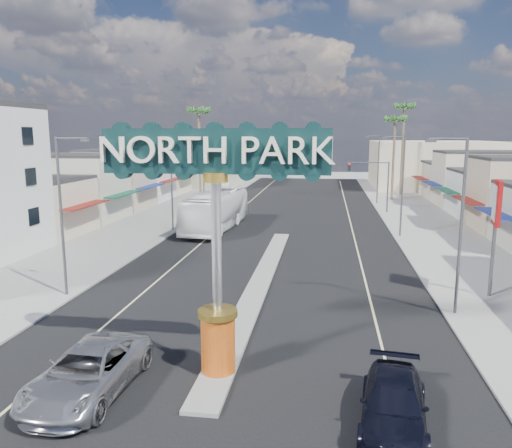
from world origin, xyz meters
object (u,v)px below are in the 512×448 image
(traffic_signal_left, at_px, (218,175))
(streetlight_r_mid, at_px, (401,181))
(palm_right_far, at_px, (404,112))
(suv_left, at_px, (88,372))
(streetlight_l_near, at_px, (64,209))
(palm_left_far, at_px, (199,116))
(gateway_sign, at_px, (216,223))
(car_parked_left, at_px, (201,225))
(streetlight_l_far, at_px, (222,164))
(streetlight_r_far, at_px, (377,166))
(traffic_signal_right, at_px, (372,177))
(palm_right_mid, at_px, (395,123))
(streetlight_l_mid, at_px, (173,178))
(bank_pylon_sign, at_px, (496,210))
(streetlight_r_near, at_px, (458,217))
(suv_right, at_px, (394,404))
(city_bus, at_px, (216,210))

(traffic_signal_left, height_order, streetlight_r_mid, streetlight_r_mid)
(palm_right_far, distance_m, suv_left, 66.02)
(streetlight_l_near, height_order, palm_left_far, palm_left_far)
(gateway_sign, relative_size, car_parked_left, 2.14)
(streetlight_l_near, relative_size, streetlight_l_far, 1.00)
(streetlight_r_mid, distance_m, suv_left, 33.74)
(streetlight_r_far, distance_m, car_parked_left, 29.19)
(gateway_sign, xyz_separation_m, traffic_signal_left, (-9.18, 42.02, -1.65))
(traffic_signal_right, xyz_separation_m, streetlight_l_far, (-19.62, 8.01, 0.79))
(palm_right_mid, bearing_deg, streetlight_l_mid, -132.03)
(palm_left_far, xyz_separation_m, bank_pylon_sign, (26.20, -36.87, -6.45))
(traffic_signal_left, bearing_deg, gateway_sign, -77.67)
(streetlight_r_near, bearing_deg, suv_right, -111.79)
(palm_right_mid, bearing_deg, palm_left_far, -167.01)
(streetlight_l_far, bearing_deg, palm_right_far, 21.46)
(traffic_signal_right, distance_m, streetlight_l_far, 21.20)
(palm_right_far, height_order, city_bus, palm_right_far)
(streetlight_l_far, distance_m, suv_right, 55.31)
(gateway_sign, xyz_separation_m, streetlight_l_far, (-10.43, 50.02, -0.86))
(suv_right, bearing_deg, streetlight_r_far, 92.63)
(traffic_signal_left, xyz_separation_m, streetlight_r_far, (19.62, 8.01, 0.79))
(suv_left, bearing_deg, streetlight_l_near, 123.57)
(traffic_signal_left, xyz_separation_m, streetlight_l_near, (-1.25, -33.99, 0.79))
(car_parked_left, xyz_separation_m, bank_pylon_sign, (20.92, -16.44, 4.32))
(streetlight_r_near, distance_m, city_bus, 27.53)
(streetlight_r_far, relative_size, palm_right_mid, 0.74)
(streetlight_r_near, xyz_separation_m, suv_right, (-4.23, -10.57, -4.34))
(traffic_signal_right, bearing_deg, streetlight_l_near, -119.99)
(traffic_signal_left, distance_m, streetlight_l_far, 8.14)
(streetlight_r_far, distance_m, suv_left, 54.28)
(city_bus, bearing_deg, streetlight_r_near, -47.07)
(traffic_signal_left, relative_size, streetlight_r_mid, 0.67)
(traffic_signal_left, relative_size, streetlight_l_mid, 0.67)
(streetlight_l_mid, distance_m, streetlight_r_near, 28.90)
(streetlight_r_near, height_order, palm_right_far, palm_right_far)
(suv_left, bearing_deg, streetlight_r_mid, 66.05)
(streetlight_l_far, xyz_separation_m, palm_right_mid, (23.43, 4.00, 5.54))
(streetlight_l_far, relative_size, streetlight_r_far, 1.00)
(streetlight_r_near, bearing_deg, streetlight_l_mid, 136.21)
(streetlight_r_near, distance_m, palm_left_far, 46.80)
(streetlight_r_far, bearing_deg, city_bus, -129.58)
(traffic_signal_right, relative_size, car_parked_left, 1.41)
(suv_right, bearing_deg, car_parked_left, 122.04)
(streetlight_r_far, bearing_deg, streetlight_r_mid, -90.00)
(palm_left_far, bearing_deg, suv_left, -80.09)
(traffic_signal_right, height_order, bank_pylon_sign, bank_pylon_sign)
(palm_right_mid, bearing_deg, city_bus, -128.55)
(streetlight_r_far, distance_m, palm_right_mid, 7.30)
(streetlight_r_far, bearing_deg, palm_right_far, 65.45)
(streetlight_l_near, height_order, streetlight_l_mid, same)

